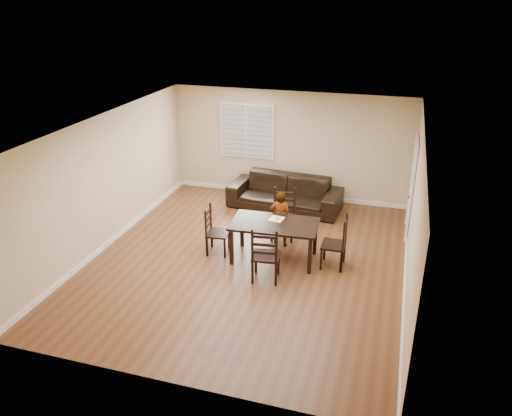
# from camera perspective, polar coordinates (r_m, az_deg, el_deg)

# --- Properties ---
(ground) EXTENTS (7.00, 7.00, 0.00)m
(ground) POSITION_cam_1_polar(r_m,az_deg,el_deg) (9.91, -0.93, -5.98)
(ground) COLOR brown
(ground) RESTS_ON ground
(room) EXTENTS (6.04, 7.04, 2.72)m
(room) POSITION_cam_1_polar(r_m,az_deg,el_deg) (9.30, -0.47, 4.23)
(room) COLOR #D2B88E
(room) RESTS_ON ground
(dining_table) EXTENTS (1.72, 1.03, 0.78)m
(dining_table) POSITION_cam_1_polar(r_m,az_deg,el_deg) (9.65, 2.12, -2.19)
(dining_table) COLOR black
(dining_table) RESTS_ON ground
(chair_near) EXTENTS (0.53, 0.50, 1.08)m
(chair_near) POSITION_cam_1_polar(r_m,az_deg,el_deg) (10.69, 3.21, -0.73)
(chair_near) COLOR black
(chair_near) RESTS_ON ground
(chair_far) EXTENTS (0.55, 0.52, 1.10)m
(chair_far) POSITION_cam_1_polar(r_m,az_deg,el_deg) (8.96, 1.01, -5.78)
(chair_far) COLOR black
(chair_far) RESTS_ON ground
(chair_left) EXTENTS (0.47, 0.50, 1.00)m
(chair_left) POSITION_cam_1_polar(r_m,az_deg,el_deg) (10.05, -5.04, -2.72)
(chair_left) COLOR black
(chair_left) RESTS_ON ground
(chair_right) EXTENTS (0.44, 0.47, 1.04)m
(chair_right) POSITION_cam_1_polar(r_m,az_deg,el_deg) (9.61, 9.60, -4.15)
(chair_right) COLOR black
(chair_right) RESTS_ON ground
(child) EXTENTS (0.44, 0.29, 1.20)m
(child) POSITION_cam_1_polar(r_m,az_deg,el_deg) (10.23, 2.79, -1.22)
(child) COLOR gray
(child) RESTS_ON ground
(napkin) EXTENTS (0.30, 0.30, 0.00)m
(napkin) POSITION_cam_1_polar(r_m,az_deg,el_deg) (9.78, 2.35, -1.24)
(napkin) COLOR beige
(napkin) RESTS_ON dining_table
(donut) EXTENTS (0.10, 0.10, 0.03)m
(donut) POSITION_cam_1_polar(r_m,az_deg,el_deg) (9.76, 2.47, -1.15)
(donut) COLOR #C87F47
(donut) RESTS_ON napkin
(sofa) EXTENTS (2.77, 1.26, 0.79)m
(sofa) POSITION_cam_1_polar(r_m,az_deg,el_deg) (12.09, 3.31, 1.74)
(sofa) COLOR black
(sofa) RESTS_ON ground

